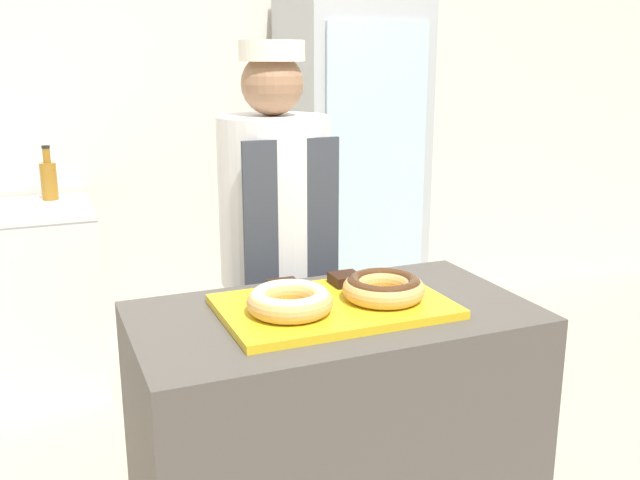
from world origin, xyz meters
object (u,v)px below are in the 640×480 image
at_px(serving_tray, 334,306).
at_px(brownie_back_left, 285,287).
at_px(donut_chocolate_glaze, 384,287).
at_px(donut_light_glaze, 290,300).
at_px(bottle_amber, 49,179).
at_px(baker_person, 276,264).
at_px(brownie_back_right, 345,279).
at_px(beverage_fridge, 350,175).

distance_m(serving_tray, brownie_back_left, 0.17).
height_order(donut_chocolate_glaze, brownie_back_left, donut_chocolate_glaze).
relative_size(donut_light_glaze, bottle_amber, 0.88).
bearing_deg(baker_person, bottle_amber, 118.04).
xyz_separation_m(brownie_back_right, bottle_amber, (-0.76, 1.79, 0.07)).
bearing_deg(beverage_fridge, brownie_back_right, -115.32).
height_order(serving_tray, brownie_back_right, brownie_back_right).
bearing_deg(donut_chocolate_glaze, donut_light_glaze, 180.00).
height_order(serving_tray, brownie_back_left, brownie_back_left).
bearing_deg(brownie_back_left, beverage_fridge, 59.31).
xyz_separation_m(donut_light_glaze, brownie_back_right, (0.24, 0.16, -0.02)).
distance_m(donut_light_glaze, bottle_amber, 2.03).
bearing_deg(brownie_back_right, serving_tray, -125.80).
xyz_separation_m(donut_chocolate_glaze, beverage_fridge, (0.72, 1.78, -0.01)).
xyz_separation_m(donut_light_glaze, donut_chocolate_glaze, (0.28, 0.00, 0.00)).
xyz_separation_m(donut_chocolate_glaze, baker_person, (-0.10, 0.64, -0.10)).
height_order(brownie_back_left, bottle_amber, bottle_amber).
distance_m(donut_chocolate_glaze, baker_person, 0.65).
relative_size(baker_person, beverage_fridge, 0.87).
xyz_separation_m(serving_tray, baker_person, (0.04, 0.61, -0.05)).
relative_size(donut_light_glaze, donut_chocolate_glaze, 1.00).
height_order(donut_chocolate_glaze, brownie_back_right, donut_chocolate_glaze).
xyz_separation_m(brownie_back_left, bottle_amber, (-0.57, 1.79, 0.07)).
bearing_deg(baker_person, brownie_back_left, -105.99).
distance_m(donut_chocolate_glaze, beverage_fridge, 1.92).
relative_size(baker_person, bottle_amber, 6.16).
bearing_deg(baker_person, donut_chocolate_glaze, -80.90).
bearing_deg(bottle_amber, donut_chocolate_glaze, -67.64).
xyz_separation_m(beverage_fridge, bottle_amber, (-1.53, 0.18, 0.05)).
bearing_deg(serving_tray, donut_light_glaze, -168.17).
distance_m(brownie_back_right, bottle_amber, 1.95).
bearing_deg(serving_tray, brownie_back_right, 54.20).
relative_size(serving_tray, brownie_back_left, 7.40).
bearing_deg(donut_light_glaze, brownie_back_left, 75.23).
height_order(serving_tray, bottle_amber, bottle_amber).
xyz_separation_m(baker_person, bottle_amber, (-0.70, 1.32, 0.14)).
distance_m(brownie_back_right, baker_person, 0.48).
relative_size(serving_tray, donut_chocolate_glaze, 2.70).
height_order(serving_tray, baker_person, baker_person).
relative_size(donut_light_glaze, brownie_back_left, 2.74).
relative_size(donut_light_glaze, brownie_back_right, 2.74).
relative_size(brownie_back_left, brownie_back_right, 1.00).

